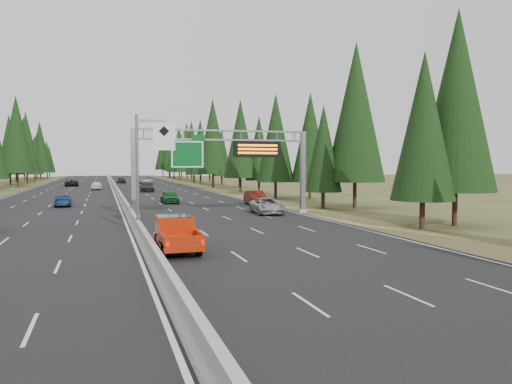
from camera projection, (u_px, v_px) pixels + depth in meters
The scene contains 17 objects.
road at pixel (116, 192), 86.36m from camera, with size 32.00×260.00×0.08m, color black.
shoulder_right at pixel (217, 190), 91.59m from camera, with size 3.60×260.00×0.06m, color olive.
shoulder_left at pixel (3, 193), 81.13m from camera, with size 3.60×260.00×0.06m, color #414520.
median_barrier at pixel (116, 189), 86.34m from camera, with size 0.70×260.00×0.85m.
sign_gantry at pixel (230, 158), 45.64m from camera, with size 16.75×0.98×7.80m.
hov_sign_pole at pixel (146, 164), 33.76m from camera, with size 2.80×0.50×8.00m.
tree_row_right at pixel (233, 141), 96.52m from camera, with size 12.04×238.58×18.57m.
silver_minivan at pixel (267, 206), 46.91m from camera, with size 2.50×5.42×1.51m, color #9B9B9F.
red_pickup at pixel (176, 231), 26.96m from camera, with size 1.99×5.56×1.81m.
car_ahead_green at pixel (170, 197), 59.98m from camera, with size 1.83×4.54×1.55m, color #12511E.
car_ahead_dkred at pixel (256, 198), 57.17m from camera, with size 1.73×4.96×1.63m, color #5D150D.
car_ahead_dkgrey at pixel (147, 187), 85.69m from camera, with size 2.27×5.59×1.62m, color black.
car_ahead_white at pixel (146, 180), 121.29m from camera, with size 2.73×5.92×1.64m, color #BBBBBB.
car_ahead_far at pixel (121, 180), 124.98m from camera, with size 1.87×4.66×1.59m, color black.
car_onc_blue at pixel (63, 201), 55.20m from camera, with size 1.81×4.46×1.30m, color navy.
car_onc_white at pixel (97, 186), 91.65m from camera, with size 1.85×4.59×1.56m, color white.
car_onc_far at pixel (71, 182), 107.05m from camera, with size 2.66×5.76×1.60m, color black.
Camera 1 is at (-2.24, -9.54, 4.69)m, focal length 35.00 mm.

